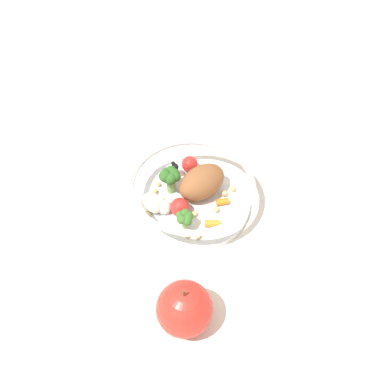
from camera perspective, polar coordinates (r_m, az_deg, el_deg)
The scene contains 4 objects.
ground_plane at distance 0.78m, azimuth 1.18°, elevation -2.00°, with size 2.40×2.40×0.00m, color silver.
food_container at distance 0.76m, azimuth -0.20°, elevation 0.15°, with size 0.22×0.22×0.07m.
loose_apple at distance 0.63m, azimuth -1.00°, elevation -15.26°, with size 0.08×0.08×0.09m.
folded_napkin at distance 0.93m, azimuth 9.94°, elevation 7.73°, with size 0.14×0.11×0.01m, color silver.
Camera 1 is at (0.17, -0.45, 0.61)m, focal length 40.08 mm.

